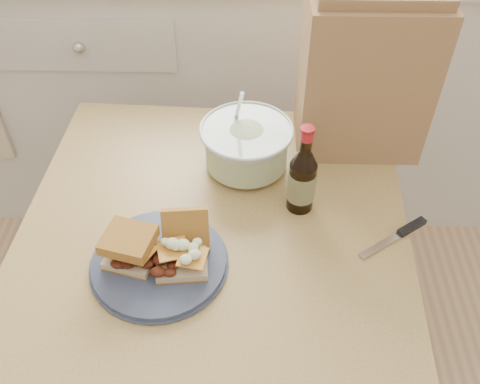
{
  "coord_description": "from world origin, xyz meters",
  "views": [
    {
      "loc": [
        -0.01,
        0.03,
        1.53
      ],
      "look_at": [
        -0.03,
        0.8,
        0.76
      ],
      "focal_mm": 40.0,
      "sensor_mm": 36.0,
      "label": 1
    }
  ],
  "objects_px": {
    "beer_bottle": "(302,179)",
    "paper_bag": "(365,75)",
    "plate": "(159,262)",
    "coleslaw_bowl": "(246,148)",
    "dining_table": "(216,253)"
  },
  "relations": [
    {
      "from": "paper_bag",
      "to": "dining_table",
      "type": "bearing_deg",
      "value": -138.9
    },
    {
      "from": "dining_table",
      "to": "coleslaw_bowl",
      "type": "height_order",
      "value": "coleslaw_bowl"
    },
    {
      "from": "plate",
      "to": "paper_bag",
      "type": "distance_m",
      "value": 0.62
    },
    {
      "from": "dining_table",
      "to": "beer_bottle",
      "type": "distance_m",
      "value": 0.26
    },
    {
      "from": "coleslaw_bowl",
      "to": "beer_bottle",
      "type": "distance_m",
      "value": 0.18
    },
    {
      "from": "plate",
      "to": "dining_table",
      "type": "bearing_deg",
      "value": 47.89
    },
    {
      "from": "dining_table",
      "to": "plate",
      "type": "distance_m",
      "value": 0.19
    },
    {
      "from": "beer_bottle",
      "to": "paper_bag",
      "type": "height_order",
      "value": "paper_bag"
    },
    {
      "from": "beer_bottle",
      "to": "paper_bag",
      "type": "xyz_separation_m",
      "value": [
        0.15,
        0.23,
        0.11
      ]
    },
    {
      "from": "plate",
      "to": "coleslaw_bowl",
      "type": "bearing_deg",
      "value": 60.85
    },
    {
      "from": "plate",
      "to": "beer_bottle",
      "type": "xyz_separation_m",
      "value": [
        0.29,
        0.17,
        0.07
      ]
    },
    {
      "from": "dining_table",
      "to": "plate",
      "type": "relative_size",
      "value": 3.24
    },
    {
      "from": "coleslaw_bowl",
      "to": "paper_bag",
      "type": "relative_size",
      "value": 0.57
    },
    {
      "from": "plate",
      "to": "paper_bag",
      "type": "relative_size",
      "value": 0.71
    },
    {
      "from": "plate",
      "to": "paper_bag",
      "type": "bearing_deg",
      "value": 43.01
    }
  ]
}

